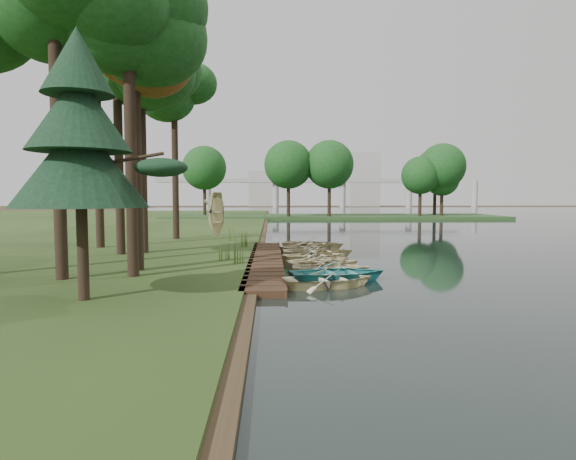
{
  "coord_description": "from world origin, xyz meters",
  "views": [
    {
      "loc": [
        -1.33,
        -23.18,
        3.32
      ],
      "look_at": [
        -0.49,
        0.74,
        1.64
      ],
      "focal_mm": 30.0,
      "sensor_mm": 36.0,
      "label": 1
    }
  ],
  "objects_px": {
    "rowboat_2": "(331,267)",
    "pine_tree": "(79,136)",
    "boardwalk": "(266,262)",
    "rowboat_0": "(329,278)",
    "rowboat_1": "(338,272)",
    "stored_rowboat": "(217,233)"
  },
  "relations": [
    {
      "from": "rowboat_0",
      "to": "stored_rowboat",
      "type": "relative_size",
      "value": 1.01
    },
    {
      "from": "rowboat_2",
      "to": "pine_tree",
      "type": "xyz_separation_m",
      "value": [
        -7.97,
        -5.79,
        4.65
      ]
    },
    {
      "from": "rowboat_1",
      "to": "stored_rowboat",
      "type": "bearing_deg",
      "value": 11.59
    },
    {
      "from": "rowboat_2",
      "to": "stored_rowboat",
      "type": "height_order",
      "value": "stored_rowboat"
    },
    {
      "from": "rowboat_2",
      "to": "stored_rowboat",
      "type": "bearing_deg",
      "value": 24.96
    },
    {
      "from": "rowboat_2",
      "to": "pine_tree",
      "type": "distance_m",
      "value": 10.89
    },
    {
      "from": "boardwalk",
      "to": "rowboat_1",
      "type": "xyz_separation_m",
      "value": [
        2.85,
        -4.99,
        0.29
      ]
    },
    {
      "from": "rowboat_1",
      "to": "rowboat_2",
      "type": "distance_m",
      "value": 1.67
    },
    {
      "from": "boardwalk",
      "to": "rowboat_1",
      "type": "distance_m",
      "value": 5.75
    },
    {
      "from": "rowboat_0",
      "to": "stored_rowboat",
      "type": "height_order",
      "value": "stored_rowboat"
    },
    {
      "from": "rowboat_1",
      "to": "pine_tree",
      "type": "xyz_separation_m",
      "value": [
        -8.05,
        -4.12,
        4.61
      ]
    },
    {
      "from": "rowboat_1",
      "to": "stored_rowboat",
      "type": "xyz_separation_m",
      "value": [
        -6.51,
        16.68,
        0.2
      ]
    },
    {
      "from": "stored_rowboat",
      "to": "pine_tree",
      "type": "bearing_deg",
      "value": -154.17
    },
    {
      "from": "boardwalk",
      "to": "pine_tree",
      "type": "bearing_deg",
      "value": -119.73
    },
    {
      "from": "boardwalk",
      "to": "rowboat_0",
      "type": "relative_size",
      "value": 4.79
    },
    {
      "from": "rowboat_2",
      "to": "stored_rowboat",
      "type": "relative_size",
      "value": 0.99
    },
    {
      "from": "pine_tree",
      "to": "rowboat_1",
      "type": "bearing_deg",
      "value": 27.12
    },
    {
      "from": "rowboat_1",
      "to": "rowboat_2",
      "type": "height_order",
      "value": "rowboat_1"
    },
    {
      "from": "rowboat_0",
      "to": "rowboat_2",
      "type": "height_order",
      "value": "rowboat_0"
    },
    {
      "from": "rowboat_1",
      "to": "pine_tree",
      "type": "distance_m",
      "value": 10.15
    },
    {
      "from": "rowboat_2",
      "to": "pine_tree",
      "type": "relative_size",
      "value": 0.42
    },
    {
      "from": "rowboat_0",
      "to": "rowboat_2",
      "type": "xyz_separation_m",
      "value": [
        0.42,
        2.76,
        -0.01
      ]
    }
  ]
}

